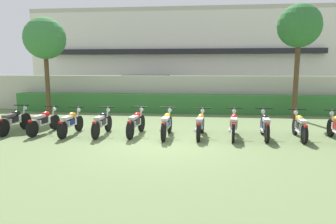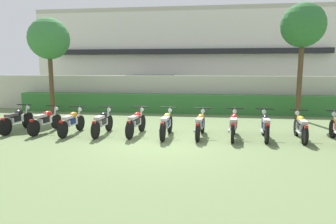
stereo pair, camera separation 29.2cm
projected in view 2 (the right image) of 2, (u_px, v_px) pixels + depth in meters
name	position (u px, v px, depth m)	size (l,w,h in m)	color
ground	(163.00, 143.00, 9.40)	(60.00, 60.00, 0.00)	#607547
building	(191.00, 56.00, 24.27)	(22.94, 6.50, 6.63)	silver
compound_wall	(182.00, 94.00, 16.20)	(21.79, 0.30, 1.92)	#BCB7A8
hedge_row	(181.00, 104.00, 15.59)	(17.43, 0.70, 0.98)	#337033
parked_car	(153.00, 90.00, 19.23)	(4.69, 2.53, 1.89)	#9EA3A8
tree_near_inspector	(49.00, 39.00, 14.85)	(2.03, 2.03, 4.80)	#4C3823
tree_far_side	(303.00, 27.00, 13.17)	(1.92, 1.92, 5.17)	#4C3823
motorcycle_in_row_0	(17.00, 120.00, 10.98)	(0.60, 1.91, 0.97)	black
motorcycle_in_row_1	(45.00, 121.00, 10.88)	(0.60, 1.88, 0.94)	black
motorcycle_in_row_2	(72.00, 122.00, 10.60)	(0.60, 1.84, 0.95)	black
motorcycle_in_row_3	(102.00, 122.00, 10.51)	(0.60, 1.87, 0.96)	black
motorcycle_in_row_4	(136.00, 122.00, 10.46)	(0.60, 1.87, 0.97)	black
motorcycle_in_row_5	(166.00, 124.00, 10.18)	(0.60, 1.97, 0.97)	black
motorcycle_in_row_6	(200.00, 124.00, 10.14)	(0.60, 1.90, 0.95)	black
motorcycle_in_row_7	(234.00, 125.00, 9.97)	(0.60, 1.92, 0.97)	black
motorcycle_in_row_8	(265.00, 126.00, 9.90)	(0.60, 1.88, 0.97)	black
motorcycle_in_row_9	(301.00, 127.00, 9.76)	(0.60, 1.86, 0.95)	black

